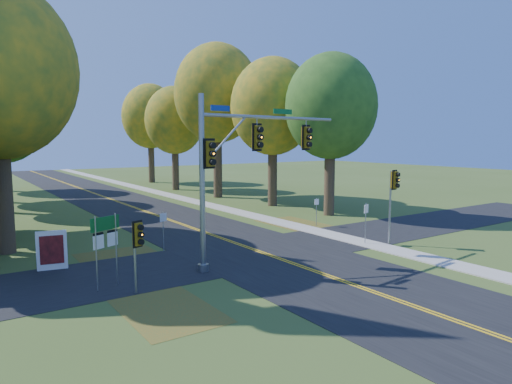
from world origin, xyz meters
TOP-DOWN VIEW (x-y plane):
  - ground at (0.00, 0.00)m, footprint 160.00×160.00m
  - road_main at (0.00, 0.00)m, footprint 8.00×160.00m
  - road_cross at (0.00, 2.00)m, footprint 60.00×6.00m
  - centerline_left at (-0.10, 0.00)m, footprint 0.10×160.00m
  - centerline_right at (0.10, 0.00)m, footprint 0.10×160.00m
  - sidewalk_east at (6.20, 0.00)m, footprint 1.60×160.00m
  - leaf_patch_w_near at (-6.50, 4.00)m, footprint 4.00×6.00m
  - leaf_patch_e at (6.80, 6.00)m, footprint 3.50×8.00m
  - leaf_patch_w_far at (-7.50, -3.00)m, footprint 3.00×5.00m
  - tree_e_a at (11.57, 8.77)m, footprint 7.20×7.20m
  - tree_e_b at (10.97, 15.58)m, footprint 7.60×7.60m
  - tree_w_c at (-9.54, 24.47)m, footprint 6.80×6.80m
  - tree_e_c at (9.88, 23.69)m, footprint 8.80×8.80m
  - tree_e_d at (9.26, 32.87)m, footprint 7.00×7.00m
  - tree_e_e at (10.47, 43.58)m, footprint 7.80×7.80m
  - traffic_mast at (-2.03, 0.53)m, footprint 8.81×1.43m
  - east_signal_pole at (7.19, -1.03)m, footprint 0.50×0.58m
  - ped_signal_pole at (-7.74, -1.01)m, footprint 0.45×0.53m
  - route_sign_cluster at (-8.51, 0.52)m, footprint 1.30×0.60m
  - info_kiosk at (-9.84, 4.54)m, footprint 1.33×0.44m
  - reg_sign_e_north at (7.50, 5.73)m, footprint 0.38×0.06m
  - reg_sign_e_south at (6.12, -0.01)m, footprint 0.45×0.15m
  - reg_sign_w at (-4.20, 4.90)m, footprint 0.41×0.10m

SIDE VIEW (x-z plane):
  - ground at x=0.00m, z-range 0.00..0.00m
  - leaf_patch_w_near at x=-6.50m, z-range 0.00..0.01m
  - leaf_patch_e at x=6.80m, z-range 0.00..0.01m
  - leaf_patch_w_far at x=-7.50m, z-range 0.00..0.01m
  - road_cross at x=0.00m, z-range 0.00..0.02m
  - road_main at x=0.00m, z-range 0.00..0.02m
  - centerline_left at x=-0.10m, z-range 0.02..0.03m
  - centerline_right at x=0.10m, z-range 0.02..0.03m
  - sidewalk_east at x=6.20m, z-range 0.00..0.06m
  - info_kiosk at x=-9.84m, z-range 0.00..1.83m
  - reg_sign_e_north at x=7.50m, z-range 0.36..2.33m
  - reg_sign_w at x=-4.20m, z-range 0.40..2.56m
  - reg_sign_e_south at x=6.12m, z-range 0.44..2.82m
  - route_sign_cluster at x=-8.51m, z-range 0.62..3.62m
  - ped_signal_pole at x=-7.74m, z-range 0.71..3.64m
  - east_signal_pole at x=7.19m, z-range 1.11..5.42m
  - traffic_mast at x=-2.03m, z-range 1.15..9.16m
  - tree_w_c at x=-9.54m, z-range 1.99..13.90m
  - tree_e_d at x=9.26m, z-range 2.08..14.40m
  - tree_e_a at x=11.57m, z-range 2.16..14.90m
  - tree_e_b at x=10.97m, z-range 2.23..15.56m
  - tree_e_e at x=10.47m, z-range 2.32..16.06m
  - tree_e_c at x=9.88m, z-range 2.77..18.56m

